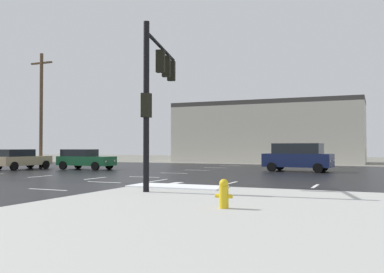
% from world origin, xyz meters
% --- Properties ---
extents(ground_plane, '(120.00, 120.00, 0.00)m').
position_xyz_m(ground_plane, '(0.00, 0.00, 0.00)').
color(ground_plane, slate).
extents(road_asphalt, '(44.00, 44.00, 0.02)m').
position_xyz_m(road_asphalt, '(0.00, 0.00, 0.01)').
color(road_asphalt, black).
rests_on(road_asphalt, ground_plane).
extents(sidewalk_corner, '(18.00, 18.00, 0.14)m').
position_xyz_m(sidewalk_corner, '(12.00, -12.00, 0.07)').
color(sidewalk_corner, '#B2B2AD').
rests_on(sidewalk_corner, ground_plane).
extents(snow_strip_curbside, '(4.00, 1.60, 0.06)m').
position_xyz_m(snow_strip_curbside, '(5.00, -4.00, 0.17)').
color(snow_strip_curbside, white).
rests_on(snow_strip_curbside, sidewalk_corner).
extents(lane_markings, '(36.15, 36.15, 0.01)m').
position_xyz_m(lane_markings, '(1.20, -1.38, 0.02)').
color(lane_markings, silver).
rests_on(lane_markings, road_asphalt).
extents(traffic_signal_mast, '(1.53, 5.19, 6.33)m').
position_xyz_m(traffic_signal_mast, '(4.31, -4.49, 4.49)').
color(traffic_signal_mast, black).
rests_on(traffic_signal_mast, sidewalk_corner).
extents(fire_hydrant, '(0.48, 0.26, 0.79)m').
position_xyz_m(fire_hydrant, '(8.74, -8.94, 0.54)').
color(fire_hydrant, gold).
rests_on(fire_hydrant, sidewalk_corner).
extents(strip_building_background, '(21.31, 8.00, 6.97)m').
position_xyz_m(strip_building_background, '(0.90, 29.33, 3.49)').
color(strip_building_background, beige).
rests_on(strip_building_background, ground_plane).
extents(sedan_green, '(4.55, 2.05, 1.58)m').
position_xyz_m(sedan_green, '(-8.53, 7.50, 0.85)').
color(sedan_green, '#195933').
rests_on(sedan_green, road_asphalt).
extents(suv_navy, '(4.97, 2.53, 2.03)m').
position_xyz_m(suv_navy, '(7.35, 11.35, 1.09)').
color(suv_navy, '#141E47').
rests_on(suv_navy, road_asphalt).
extents(sedan_tan, '(2.33, 4.65, 1.58)m').
position_xyz_m(sedan_tan, '(-13.22, 5.59, 0.85)').
color(sedan_tan, tan).
rests_on(sedan_tan, road_asphalt).
extents(utility_pole_far, '(2.20, 0.28, 9.62)m').
position_xyz_m(utility_pole_far, '(-13.11, 7.66, 5.03)').
color(utility_pole_far, brown).
rests_on(utility_pole_far, ground_plane).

